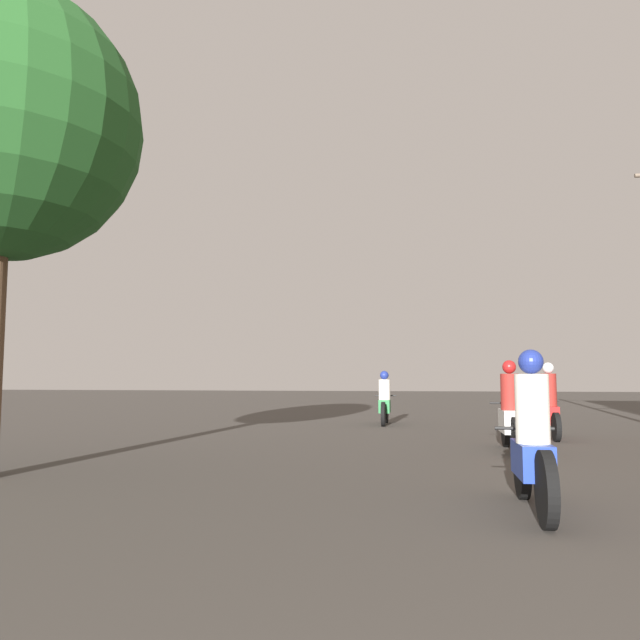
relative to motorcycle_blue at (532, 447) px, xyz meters
The scene contains 5 objects.
motorcycle_blue is the anchor object (origin of this frame).
motorcycle_white 5.22m from the motorcycle_blue, 84.88° to the left, with size 0.60×1.96×1.60m.
motorcycle_red 7.89m from the motorcycle_blue, 78.28° to the left, with size 0.60×2.06×1.62m.
motorcycle_green 11.24m from the motorcycle_blue, 100.88° to the left, with size 0.60×1.93×1.48m.
street_tree 7.90m from the motorcycle_blue, behind, with size 3.78×3.78×6.66m.
Camera 1 is at (-0.86, -0.01, 1.30)m, focal length 35.00 mm.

